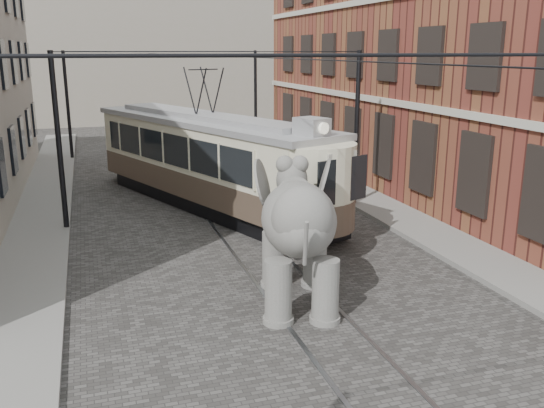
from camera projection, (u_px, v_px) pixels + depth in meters
name	position (u px, v px, depth m)	size (l,w,h in m)	color
ground	(276.00, 274.00, 16.02)	(120.00, 120.00, 0.00)	#474441
tram_rails	(276.00, 274.00, 16.02)	(1.54, 80.00, 0.02)	slate
sidewalk_right	(462.00, 250.00, 17.76)	(2.00, 60.00, 0.15)	slate
sidewalk_left	(22.00, 302.00, 14.09)	(2.00, 60.00, 0.15)	slate
brick_building	(447.00, 50.00, 26.00)	(8.00, 26.00, 12.00)	maroon
distant_block	(136.00, 39.00, 51.07)	(28.00, 10.00, 14.00)	gray
catenary	(225.00, 141.00, 19.80)	(11.00, 30.20, 6.00)	black
tram	(205.00, 139.00, 22.42)	(2.78, 13.49, 5.35)	beige
elephant	(298.00, 238.00, 13.82)	(2.99, 5.42, 3.32)	#5D5B56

